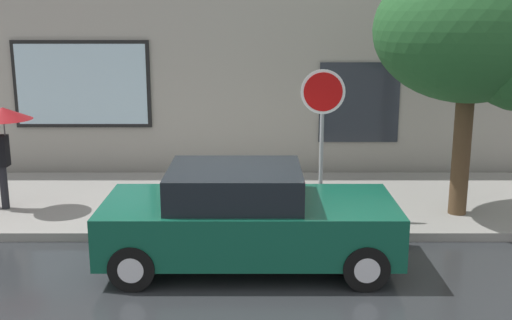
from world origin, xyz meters
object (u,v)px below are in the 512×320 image
Objects in this scene: street_tree at (480,36)px; parked_car at (246,218)px; stop_sign at (321,114)px; fire_hydrant at (204,195)px; pedestrian_with_umbrella at (0,128)px.

parked_car is at bearing -153.66° from street_tree.
stop_sign reaches higher than parked_car.
stop_sign is (2.04, -0.15, 1.48)m from fire_hydrant.
pedestrian_with_umbrella reaches higher than fire_hydrant.
fire_hydrant is (-0.77, 1.96, -0.22)m from parked_car.
pedestrian_with_umbrella is (-3.68, 0.35, 1.15)m from fire_hydrant.
stop_sign reaches higher than pedestrian_with_umbrella.
pedestrian_with_umbrella is 0.42× the size of street_tree.
stop_sign is at bearing 54.91° from parked_car.
pedestrian_with_umbrella is at bearing 174.59° from fire_hydrant.
pedestrian_with_umbrella is at bearing 177.46° from street_tree.
stop_sign is at bearing -177.18° from street_tree.
fire_hydrant is at bearing 175.71° from stop_sign.
street_tree reaches higher than parked_car.
stop_sign is (1.27, 1.81, 1.26)m from parked_car.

